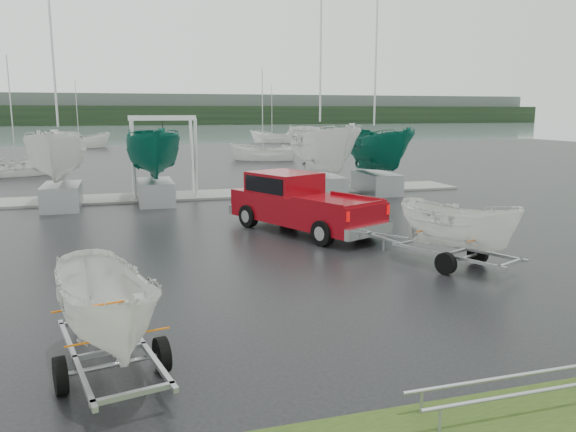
{
  "coord_description": "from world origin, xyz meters",
  "views": [
    {
      "loc": [
        -3.21,
        -15.89,
        4.33
      ],
      "look_at": [
        1.58,
        0.13,
        1.2
      ],
      "focal_mm": 35.0,
      "sensor_mm": 36.0,
      "label": 1
    }
  ],
  "objects": [
    {
      "name": "keelboat_1",
      "position": [
        -1.69,
        11.2,
        3.92
      ],
      "size": [
        2.47,
        3.2,
        7.66
      ],
      "color": "#9A9CA2",
      "rests_on": "ground"
    },
    {
      "name": "lake",
      "position": [
        0.0,
        100.0,
        -0.01
      ],
      "size": [
        300.0,
        300.0,
        0.0
      ],
      "primitive_type": "plane",
      "color": "gray",
      "rests_on": "ground"
    },
    {
      "name": "moored_boat_1",
      "position": [
        -7.84,
        55.89,
        0.0
      ],
      "size": [
        3.23,
        3.16,
        11.65
      ],
      "rotation": [
        0.0,
        0.0,
        1.73
      ],
      "color": "silver",
      "rests_on": "ground"
    },
    {
      "name": "moored_boat_0",
      "position": [
        -10.05,
        25.96,
        0.01
      ],
      "size": [
        2.87,
        2.82,
        11.13
      ],
      "rotation": [
        0.0,
        0.0,
        1.79
      ],
      "color": "silver",
      "rests_on": "ground"
    },
    {
      "name": "dock",
      "position": [
        0.0,
        13.0,
        0.05
      ],
      "size": [
        30.0,
        3.0,
        0.12
      ],
      "primitive_type": "cube",
      "color": "gray",
      "rests_on": "ground"
    },
    {
      "name": "ground_plane",
      "position": [
        0.0,
        0.0,
        0.0
      ],
      "size": [
        120.0,
        120.0,
        0.0
      ],
      "primitive_type": "plane",
      "color": "black",
      "rests_on": "ground"
    },
    {
      "name": "trailer_hitched",
      "position": [
        5.68,
        -2.63,
        2.32
      ],
      "size": [
        2.56,
        3.77,
        4.25
      ],
      "rotation": [
        0.0,
        0.0,
        0.42
      ],
      "color": "#9A9CA2",
      "rests_on": "ground"
    },
    {
      "name": "trailer_parked",
      "position": [
        -3.54,
        -6.79,
        2.33
      ],
      "size": [
        1.93,
        3.77,
        4.26
      ],
      "rotation": [
        0.0,
        0.0,
        0.21
      ],
      "color": "#9A9CA2",
      "rests_on": "ground"
    },
    {
      "name": "boat_hoist",
      "position": [
        -1.11,
        13.0,
        2.67
      ],
      "size": [
        3.3,
        2.18,
        4.12
      ],
      "color": "silver",
      "rests_on": "ground"
    },
    {
      "name": "treeline",
      "position": [
        0.0,
        170.0,
        3.0
      ],
      "size": [
        300.0,
        8.0,
        6.0
      ],
      "primitive_type": "cube",
      "color": "black",
      "rests_on": "ground"
    },
    {
      "name": "far_hill",
      "position": [
        0.0,
        178.0,
        5.0
      ],
      "size": [
        300.0,
        6.0,
        10.0
      ],
      "primitive_type": "cube",
      "color": "#4C5651",
      "rests_on": "ground"
    },
    {
      "name": "moored_boat_3",
      "position": [
        17.22,
        60.31,
        0.0
      ],
      "size": [
        3.76,
        3.76,
        11.49
      ],
      "rotation": [
        0.0,
        0.0,
        3.97
      ],
      "color": "silver",
      "rests_on": "ground"
    },
    {
      "name": "keelboat_3",
      "position": [
        9.85,
        11.3,
        3.82
      ],
      "size": [
        2.41,
        3.2,
        10.58
      ],
      "color": "#9A9CA2",
      "rests_on": "ground"
    },
    {
      "name": "moored_boat_2",
      "position": [
        8.98,
        32.78,
        0.01
      ],
      "size": [
        3.09,
        3.06,
        11.06
      ],
      "rotation": [
        0.0,
        0.0,
        4.3
      ],
      "color": "silver",
      "rests_on": "ground"
    },
    {
      "name": "keelboat_2",
      "position": [
        6.68,
        11.0,
        4.19
      ],
      "size": [
        2.63,
        3.2,
        10.8
      ],
      "color": "#9A9CA2",
      "rests_on": "ground"
    },
    {
      "name": "keelboat_0",
      "position": [
        -5.82,
        11.0,
        3.92
      ],
      "size": [
        2.47,
        3.2,
        10.64
      ],
      "color": "#9A9CA2",
      "rests_on": "ground"
    },
    {
      "name": "pickup_truck",
      "position": [
        2.94,
        3.44,
        1.09
      ],
      "size": [
        4.52,
        6.6,
        2.09
      ],
      "rotation": [
        0.0,
        0.0,
        0.42
      ],
      "color": "maroon",
      "rests_on": "ground"
    }
  ]
}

